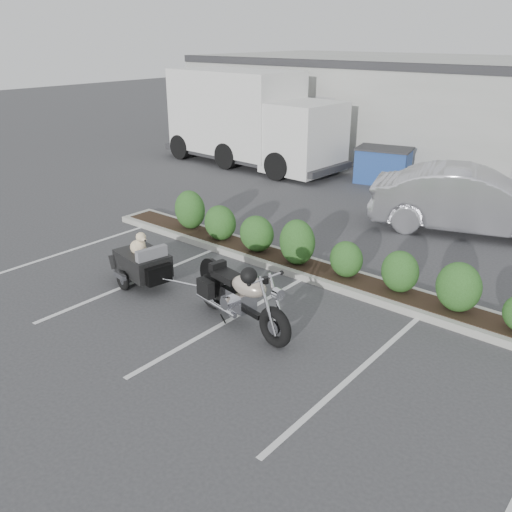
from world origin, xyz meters
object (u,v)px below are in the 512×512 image
Objects in this scene: motorcycle at (240,297)px; pet_trailer at (142,262)px; delivery_truck at (251,121)px; sedan at (472,201)px; dumpster at (383,165)px.

pet_trailer is (-2.78, 0.03, -0.07)m from motorcycle.
delivery_truck is at bearing 128.81° from pet_trailer.
pet_trailer is at bearing 132.45° from sedan.
motorcycle is 11.39m from dumpster.
pet_trailer is 0.26× the size of delivery_truck.
sedan is 0.65× the size of delivery_truck.
dumpster is at bearing 114.83° from motorcycle.
pet_trailer is 10.99m from dumpster.
dumpster is (-0.10, 10.99, 0.12)m from pet_trailer.
delivery_truck reaches higher than dumpster.
dumpster is at bearing 100.69° from pet_trailer.
motorcycle is 1.19× the size of dumpster.
pet_trailer is at bearing -58.83° from delivery_truck.
sedan reaches higher than dumpster.
delivery_truck is at bearing 175.00° from dumpster.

